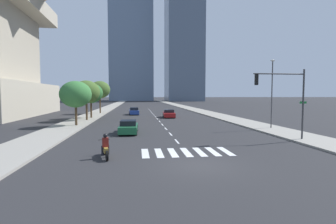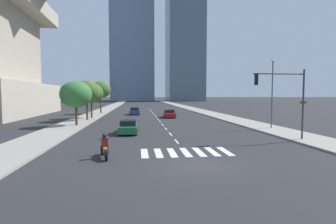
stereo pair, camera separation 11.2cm
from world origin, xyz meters
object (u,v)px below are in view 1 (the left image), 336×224
at_px(street_tree_second, 86,92).
at_px(street_tree_third, 91,93).
at_px(sedan_green_1, 129,127).
at_px(traffic_signal_near, 285,91).
at_px(street_tree_nearest, 76,94).
at_px(motorcycle_lead, 105,148).
at_px(sedan_red_0, 169,114).
at_px(street_lamp_east, 272,88).
at_px(sedan_blue_2, 134,111).
at_px(street_tree_fourth, 100,90).

distance_m(street_tree_second, street_tree_third, 3.75).
distance_m(sedan_green_1, traffic_signal_near, 14.45).
height_order(traffic_signal_near, street_tree_nearest, traffic_signal_near).
relative_size(motorcycle_lead, street_tree_nearest, 0.42).
xyz_separation_m(sedan_red_0, street_tree_third, (-12.54, -0.44, 3.44)).
height_order(motorcycle_lead, sedan_red_0, motorcycle_lead).
bearing_deg(street_lamp_east, sedan_blue_2, 123.86).
xyz_separation_m(sedan_green_1, street_tree_third, (-6.39, 16.82, 3.44)).
xyz_separation_m(street_tree_nearest, street_tree_fourth, (0.00, 20.82, 0.95)).
height_order(street_tree_second, street_tree_fourth, street_tree_fourth).
relative_size(street_tree_nearest, street_tree_fourth, 0.83).
xyz_separation_m(sedan_red_0, street_tree_second, (-12.54, -4.18, 3.60)).
height_order(sedan_blue_2, street_tree_fourth, street_tree_fourth).
height_order(traffic_signal_near, street_tree_third, traffic_signal_near).
distance_m(sedan_blue_2, traffic_signal_near, 32.61).
relative_size(sedan_blue_2, traffic_signal_near, 0.76).
relative_size(street_lamp_east, street_tree_second, 1.31).
height_order(sedan_blue_2, street_tree_nearest, street_tree_nearest).
distance_m(sedan_green_1, street_tree_third, 18.32).
bearing_deg(sedan_red_0, street_lamp_east, 33.20).
distance_m(motorcycle_lead, sedan_green_1, 10.01).
relative_size(sedan_blue_2, street_tree_nearest, 0.83).
bearing_deg(sedan_green_1, street_tree_nearest, 46.85).
xyz_separation_m(sedan_red_0, street_tree_fourth, (-12.54, 9.94, 4.18)).
distance_m(traffic_signal_near, street_lamp_east, 7.73).
xyz_separation_m(traffic_signal_near, street_tree_second, (-19.12, 18.96, 0.13)).
bearing_deg(traffic_signal_near, street_lamp_east, -111.42).
bearing_deg(sedan_red_0, sedan_blue_2, -136.53).
height_order(sedan_green_1, sedan_blue_2, sedan_blue_2).
bearing_deg(street_tree_fourth, street_tree_second, -90.00).
xyz_separation_m(street_tree_nearest, street_tree_second, (0.00, 6.70, 0.37)).
xyz_separation_m(street_lamp_east, street_tree_fourth, (-21.94, 25.90, 0.30)).
distance_m(street_tree_third, street_tree_fourth, 10.41).
bearing_deg(street_tree_nearest, street_lamp_east, -13.02).
relative_size(motorcycle_lead, street_tree_third, 0.40).
xyz_separation_m(traffic_signal_near, street_tree_nearest, (-19.12, 12.27, -0.24)).
relative_size(sedan_blue_2, street_tree_third, 0.79).
relative_size(traffic_signal_near, street_tree_third, 1.04).
height_order(motorcycle_lead, street_tree_fourth, street_tree_fourth).
bearing_deg(street_lamp_east, street_tree_fourth, 130.27).
bearing_deg(street_tree_nearest, street_tree_third, 90.00).
height_order(sedan_red_0, street_lamp_east, street_lamp_east).
bearing_deg(sedan_red_0, street_tree_third, -85.30).
relative_size(street_lamp_east, street_tree_third, 1.36).
distance_m(sedan_red_0, sedan_green_1, 18.32).
bearing_deg(motorcycle_lead, sedan_red_0, -27.58).
bearing_deg(traffic_signal_near, street_tree_third, -49.90).
bearing_deg(sedan_green_1, motorcycle_lead, 175.58).
xyz_separation_m(street_tree_nearest, street_tree_third, (-0.00, 10.44, 0.21)).
height_order(sedan_green_1, street_tree_fourth, street_tree_fourth).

